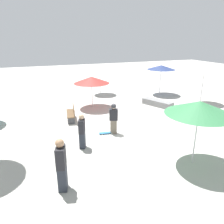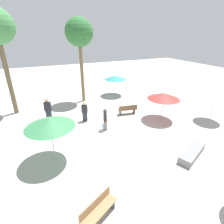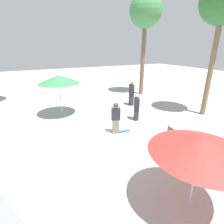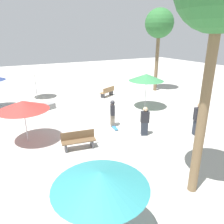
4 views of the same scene
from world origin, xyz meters
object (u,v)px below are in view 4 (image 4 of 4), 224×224
skateboard (114,127)px  bystander_watching (198,119)px  shade_umbrella_red (23,105)px  shade_umbrella_cream (34,70)px  skater_main (112,112)px  bench_far (107,92)px  bench_near (79,140)px  shade_umbrella_teal (100,179)px  palm_tree_center_left (159,24)px  shade_umbrella_green (146,77)px  bystander_far (145,121)px  concrete_ledge (40,109)px

skateboard → bystander_watching: size_ratio=0.45×
shade_umbrella_red → shade_umbrella_cream: size_ratio=0.97×
skater_main → bench_far: (-2.71, -5.98, -0.44)m
bench_far → bystander_watching: bystander_watching is taller
bench_near → shade_umbrella_teal: 5.37m
skateboard → palm_tree_center_left: size_ratio=0.11×
shade_umbrella_red → shade_umbrella_teal: (-0.86, 6.90, 0.01)m
shade_umbrella_green → bystander_far: size_ratio=1.58×
shade_umbrella_cream → palm_tree_center_left: 11.52m
bystander_watching → bench_near: bearing=-177.6°
concrete_ledge → bystander_far: bystander_far is taller
shade_umbrella_cream → bystander_far: (-3.80, 10.16, -1.59)m
bystander_far → skateboard: bearing=146.4°
skateboard → bystander_far: (-1.00, 1.52, 0.74)m
concrete_ledge → bench_far: bearing=-168.4°
palm_tree_center_left → bystander_far: 11.54m
bystander_watching → skateboard: bearing=158.0°
skater_main → bystander_far: 2.10m
bench_near → shade_umbrella_teal: bearing=85.7°
skater_main → shade_umbrella_green: 4.41m
concrete_ledge → shade_umbrella_green: bearing=157.7°
shade_umbrella_cream → shade_umbrella_teal: 14.96m
skater_main → skateboard: size_ratio=1.95×
bench_near → bystander_far: (-3.64, 0.25, 0.37)m
skateboard → shade_umbrella_teal: (3.82, 6.28, 1.90)m
bench_far → shade_umbrella_green: 4.62m
skateboard → bench_near: (2.64, 1.27, 0.37)m
skater_main → bench_far: 6.58m
bench_near → shade_umbrella_green: size_ratio=0.65×
skater_main → shade_umbrella_cream: shade_umbrella_cream is taller
skateboard → shade_umbrella_green: bearing=129.4°
skater_main → shade_umbrella_red: 4.86m
skater_main → concrete_ledge: (3.30, -4.75, -0.66)m
bench_far → bystander_watching: bearing=-112.1°
shade_umbrella_red → shade_umbrella_teal: 6.95m
skater_main → shade_umbrella_cream: (2.85, -8.29, 1.52)m
bench_far → shade_umbrella_green: size_ratio=0.64×
shade_umbrella_teal → bystander_far: shade_umbrella_teal is taller
concrete_ledge → bench_far: 6.14m
bench_near → shade_umbrella_green: bearing=-142.4°
concrete_ledge → bench_near: bench_near is taller
skater_main → bench_near: bearing=-37.0°
bench_near → palm_tree_center_left: bearing=-135.7°
shade_umbrella_cream → skateboard: bearing=107.9°
bench_near → shade_umbrella_cream: shade_umbrella_cream is taller
skater_main → shade_umbrella_cream: bearing=-139.0°
bystander_far → skater_main: bearing=139.8°
concrete_ledge → bench_far: (-6.01, -1.23, 0.22)m
shade_umbrella_green → shade_umbrella_teal: bearing=48.2°
skater_main → bystander_watching: bearing=69.8°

